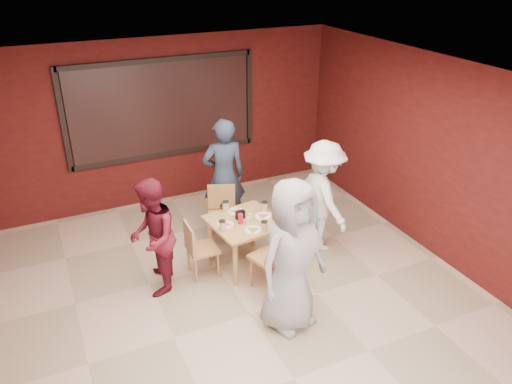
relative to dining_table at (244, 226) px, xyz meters
name	(u,v)px	position (x,y,z in m)	size (l,w,h in m)	color
floor	(250,314)	(-0.38, -1.02, -0.62)	(7.00, 7.00, 0.00)	tan
window_blinds	(163,109)	(-0.38, 2.43, 1.03)	(3.00, 0.02, 1.50)	black
dining_table	(244,226)	(0.00, 0.00, 0.00)	(0.99, 0.99, 0.85)	#B5854A
chair_front	(276,255)	(0.12, -0.72, -0.08)	(0.58, 0.58, 0.96)	#A37E3F
chair_back	(222,210)	(-0.03, 0.78, -0.14)	(0.54, 0.54, 0.86)	#A37E3F
chair_left	(198,247)	(-0.67, 0.02, -0.17)	(0.39, 0.39, 0.81)	#A37E3F
chair_right	(300,219)	(0.87, -0.02, -0.09)	(0.49, 0.49, 0.94)	#A37E3F
diner_front	(291,256)	(-0.01, -1.34, 0.31)	(0.91, 0.60, 1.87)	gray
diner_back	(224,176)	(0.13, 1.06, 0.29)	(0.66, 0.43, 1.82)	#2A354B
diner_left	(153,237)	(-1.27, -0.02, 0.15)	(0.75, 0.59, 1.55)	maroon
diner_right	(323,197)	(1.21, -0.05, 0.21)	(1.08, 0.62, 1.66)	white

